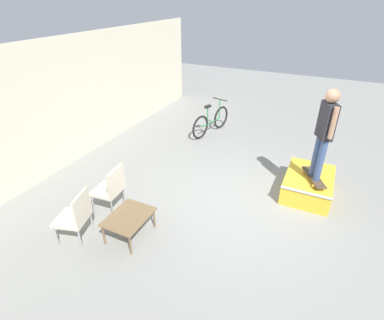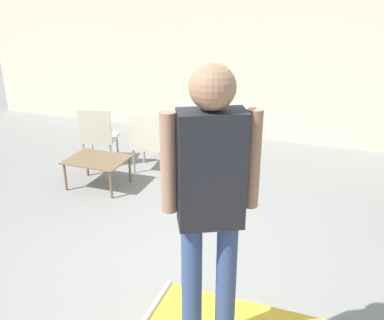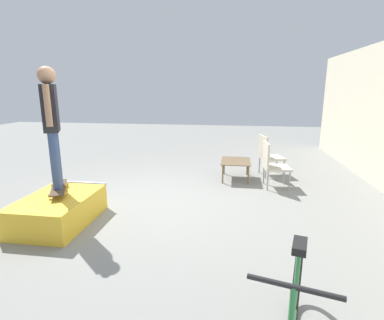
% 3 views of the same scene
% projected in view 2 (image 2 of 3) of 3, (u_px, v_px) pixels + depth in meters
% --- Properties ---
extents(ground_plane, '(24.00, 24.00, 0.00)m').
position_uv_depth(ground_plane, '(166.00, 268.00, 4.46)').
color(ground_plane, gray).
extents(house_wall_back, '(12.00, 0.06, 3.00)m').
position_uv_depth(house_wall_back, '(261.00, 60.00, 7.78)').
color(house_wall_back, beige).
rests_on(house_wall_back, ground_plane).
extents(person_skater, '(0.52, 0.35, 1.83)m').
position_uv_depth(person_skater, '(211.00, 192.00, 2.47)').
color(person_skater, '#384C7A').
rests_on(person_skater, skateboard_on_ramp).
extents(coffee_table, '(0.84, 0.66, 0.43)m').
position_uv_depth(coffee_table, '(97.00, 162.00, 6.16)').
color(coffee_table, brown).
rests_on(coffee_table, ground_plane).
extents(patio_chair_left, '(0.64, 0.64, 0.96)m').
position_uv_depth(patio_chair_left, '(98.00, 134.00, 6.90)').
color(patio_chair_left, '#99999E').
rests_on(patio_chair_left, ground_plane).
extents(patio_chair_right, '(0.57, 0.57, 0.96)m').
position_uv_depth(patio_chair_right, '(149.00, 140.00, 6.61)').
color(patio_chair_right, '#99999E').
rests_on(patio_chair_right, ground_plane).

